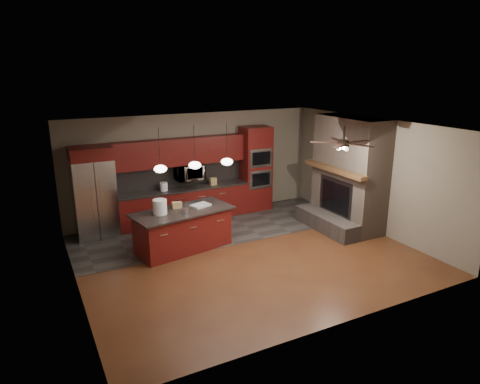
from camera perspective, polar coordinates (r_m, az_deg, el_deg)
ground at (r=9.47m, az=1.02°, el=-8.34°), size 7.00×7.00×0.00m
ceiling at (r=8.69m, az=1.11°, el=8.70°), size 7.00×6.00×0.02m
back_wall at (r=11.62m, az=-5.98°, el=3.54°), size 7.00×0.02×2.80m
right_wall at (r=11.02m, az=17.31°, el=2.18°), size 0.02×6.00×2.80m
left_wall at (r=8.01m, az=-21.60°, el=-3.43°), size 0.02×6.00×2.80m
slate_tile_patch at (r=10.96m, az=-3.46°, el=-4.82°), size 7.00×2.40×0.01m
fireplace_column at (r=11.02m, az=14.10°, el=1.88°), size 1.30×2.10×2.80m
back_cabinetry at (r=11.35m, az=-7.66°, el=0.54°), size 3.59×0.64×2.20m
oven_tower at (r=12.11m, az=2.10°, el=3.12°), size 0.80×0.63×2.38m
microwave at (r=11.32m, az=-6.80°, el=2.65°), size 0.73×0.41×0.50m
refrigerator at (r=10.67m, az=-18.88°, el=-0.09°), size 0.95×0.75×2.20m
kitchen_island at (r=9.65m, az=-7.58°, el=-5.00°), size 2.34×1.37×0.92m
white_bucket at (r=9.29m, az=-10.63°, el=-1.96°), size 0.38×0.38×0.32m
paint_can at (r=9.26m, az=-7.40°, el=-2.55°), size 0.23×0.23×0.11m
paint_tray at (r=9.73m, az=-5.30°, el=-1.77°), size 0.49×0.40×0.04m
cardboard_box at (r=9.66m, az=-8.40°, el=-1.74°), size 0.23×0.19×0.13m
counter_bucket at (r=11.13m, az=-10.12°, el=0.72°), size 0.25×0.25×0.22m
counter_box at (r=11.54m, az=-3.62°, el=1.44°), size 0.18×0.14×0.19m
pendant_left at (r=8.85m, az=-10.56°, el=3.08°), size 0.26×0.26×0.92m
pendant_center at (r=9.09m, az=-6.04°, el=3.60°), size 0.26×0.26×0.92m
pendant_right at (r=9.38m, az=-1.76°, el=4.08°), size 0.26×0.26×0.92m
ceiling_fan at (r=9.10m, az=13.64°, el=6.42°), size 1.27×1.33×0.41m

